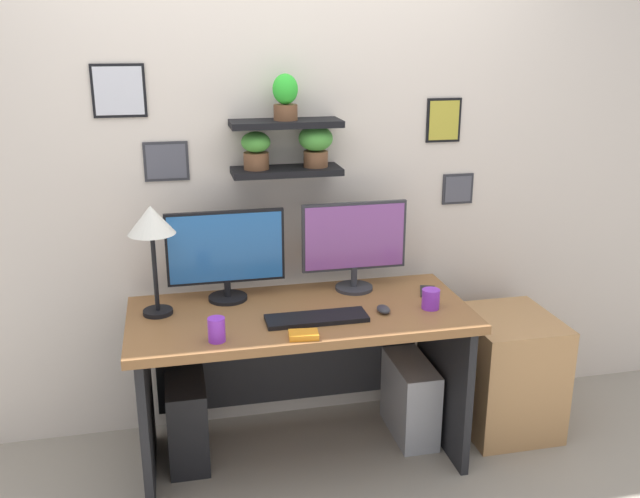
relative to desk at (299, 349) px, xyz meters
The scene contains 15 objects.
ground_plane 0.54m from the desk, 90.00° to the right, with size 8.00×8.00×0.00m, color gray.
back_wall_assembly 0.90m from the desk, 89.99° to the left, with size 4.40×0.24×2.70m.
desk is the anchor object (origin of this frame).
monitor_left 0.56m from the desk, 151.57° to the left, with size 0.54×0.18×0.42m.
monitor_right 0.57m from the desk, 28.41° to the left, with size 0.50×0.18×0.43m.
keyboard 0.29m from the desk, 74.54° to the right, with size 0.44×0.14×0.02m, color black.
computer_mouse 0.45m from the desk, 22.87° to the right, with size 0.06×0.09×0.03m, color #2D2D33.
desk_lamp 0.87m from the desk, behind, with size 0.20×0.20×0.49m.
cell_phone 0.67m from the desk, ahead, with size 0.07×0.14×0.01m, color black.
coffee_mug 0.65m from the desk, 14.57° to the right, with size 0.08×0.08×0.09m, color purple.
pen_cup 0.55m from the desk, 143.27° to the right, with size 0.07×0.07×0.10m, color purple.
scissors_tray 0.40m from the desk, 97.08° to the right, with size 0.12×0.08×0.02m, color orange.
drawer_cabinet 1.09m from the desk, ahead, with size 0.44×0.50×0.60m, color tan.
computer_tower_left 0.62m from the desk, behind, with size 0.18×0.40×0.41m, color black.
computer_tower_right 0.66m from the desk, ahead, with size 0.18×0.40×0.39m, color #99999E.
Camera 1 is at (-0.53, -2.81, 1.94)m, focal length 38.87 mm.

